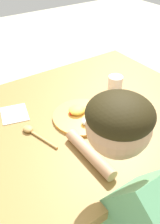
% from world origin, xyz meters
% --- Properties ---
extents(ground_plane, '(8.00, 8.00, 0.00)m').
position_xyz_m(ground_plane, '(0.00, 0.00, 0.00)').
color(ground_plane, beige).
extents(dining_table, '(1.11, 0.90, 0.70)m').
position_xyz_m(dining_table, '(0.00, 0.00, 0.60)').
color(dining_table, olive).
rests_on(dining_table, ground_plane).
extents(plate, '(0.26, 0.26, 0.04)m').
position_xyz_m(plate, '(-0.05, -0.03, 0.71)').
color(plate, gold).
rests_on(plate, dining_table).
extents(fork, '(0.08, 0.17, 0.01)m').
position_xyz_m(fork, '(0.15, -0.06, 0.71)').
color(fork, silver).
rests_on(fork, dining_table).
extents(spoon, '(0.08, 0.19, 0.02)m').
position_xyz_m(spoon, '(-0.28, -0.00, 0.71)').
color(spoon, tan).
rests_on(spoon, dining_table).
extents(drinking_cup, '(0.07, 0.07, 0.10)m').
position_xyz_m(drinking_cup, '(0.20, 0.04, 0.75)').
color(drinking_cup, silver).
rests_on(drinking_cup, dining_table).
extents(person, '(0.19, 0.52, 1.04)m').
position_xyz_m(person, '(-0.16, -0.47, 0.62)').
color(person, '#3A5066').
rests_on(person, ground_plane).
extents(napkin, '(0.14, 0.16, 0.00)m').
position_xyz_m(napkin, '(-0.29, 0.16, 0.71)').
color(napkin, white).
rests_on(napkin, dining_table).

